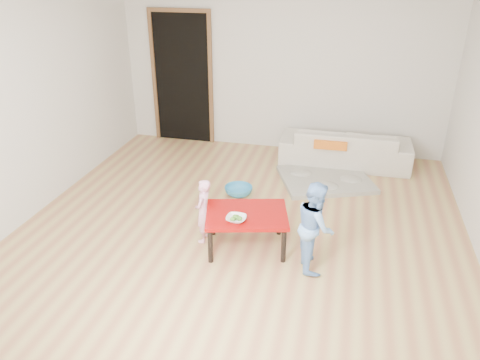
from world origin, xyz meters
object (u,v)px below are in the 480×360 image
at_px(red_table, 247,230).
at_px(child_blue, 315,226).
at_px(bowl, 236,219).
at_px(sofa, 345,146).
at_px(basin, 239,191).
at_px(child_pink, 203,211).

height_order(red_table, child_blue, child_blue).
distance_m(bowl, child_blue, 0.78).
bearing_deg(sofa, child_blue, 85.42).
relative_size(red_table, child_blue, 0.91).
relative_size(red_table, basin, 2.31).
bearing_deg(basin, sofa, 46.66).
bearing_deg(basin, child_pink, -95.54).
relative_size(sofa, red_table, 2.25).
bearing_deg(red_table, child_blue, -12.78).
height_order(bowl, child_pink, child_pink).
bearing_deg(red_table, basin, 107.71).
xyz_separation_m(sofa, bowl, (-0.98, -2.71, 0.17)).
distance_m(sofa, basin, 1.89).
xyz_separation_m(bowl, child_pink, (-0.42, 0.21, -0.08)).
distance_m(sofa, red_table, 2.69).
height_order(child_blue, basin, child_blue).
height_order(child_pink, child_blue, child_blue).
bearing_deg(basin, red_table, -72.29).
height_order(sofa, basin, sofa).
xyz_separation_m(red_table, child_blue, (0.72, -0.16, 0.25)).
xyz_separation_m(sofa, child_blue, (-0.20, -2.69, 0.19)).
bearing_deg(bowl, child_blue, 1.36).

